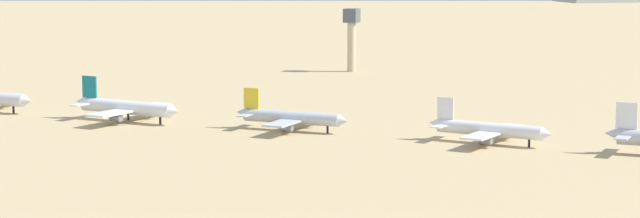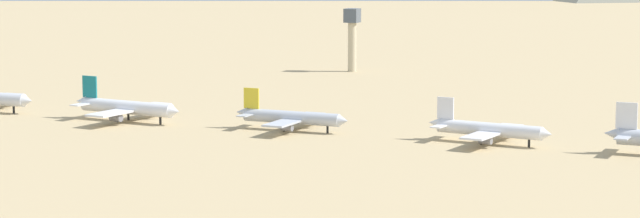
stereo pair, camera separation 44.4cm
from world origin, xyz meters
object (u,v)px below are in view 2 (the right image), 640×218
object	(u,v)px
parked_jet_yellow_4	(291,117)
parked_jet_white_5	(488,129)
control_tower	(352,34)
parked_jet_teal_3	(126,107)

from	to	relation	value
parked_jet_yellow_4	parked_jet_white_5	xyz separation A→B (m)	(52.87, -0.17, 0.01)
parked_jet_yellow_4	control_tower	world-z (taller)	control_tower
parked_jet_yellow_4	parked_jet_white_5	distance (m)	52.87
control_tower	parked_jet_white_5	bearing A→B (deg)	-57.52
parked_jet_teal_3	control_tower	size ratio (longest dim) A/B	1.51
parked_jet_teal_3	control_tower	distance (m)	144.91
parked_jet_white_5	control_tower	size ratio (longest dim) A/B	1.36
parked_jet_teal_3	control_tower	bearing A→B (deg)	93.20
control_tower	parked_jet_yellow_4	bearing A→B (deg)	-75.14
parked_jet_teal_3	parked_jet_white_5	xyz separation A→B (m)	(101.28, 1.90, -0.37)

